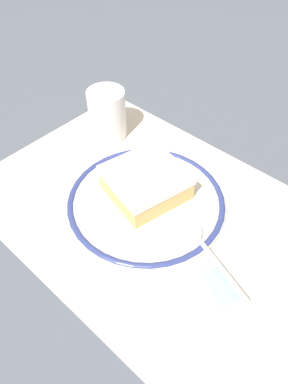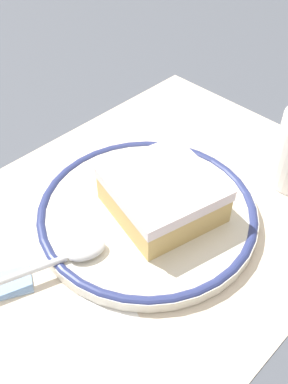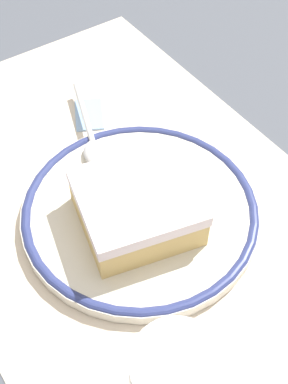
% 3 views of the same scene
% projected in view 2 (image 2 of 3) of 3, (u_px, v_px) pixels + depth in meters
% --- Properties ---
extents(ground_plane, '(2.40, 2.40, 0.00)m').
position_uv_depth(ground_plane, '(125.00, 234.00, 0.43)').
color(ground_plane, '#4C515B').
extents(placemat, '(0.53, 0.34, 0.00)m').
position_uv_depth(placemat, '(125.00, 233.00, 0.43)').
color(placemat, beige).
rests_on(placemat, ground_plane).
extents(plate, '(0.22, 0.22, 0.01)m').
position_uv_depth(plate, '(144.00, 209.00, 0.44)').
color(plate, silver).
rests_on(plate, placemat).
extents(cake_slice, '(0.11, 0.12, 0.04)m').
position_uv_depth(cake_slice, '(163.00, 194.00, 0.42)').
color(cake_slice, '#DBB76B').
rests_on(cake_slice, plate).
extents(spoon, '(0.13, 0.06, 0.01)m').
position_uv_depth(spoon, '(66.00, 256.00, 0.39)').
color(spoon, silver).
rests_on(spoon, plate).
extents(napkin, '(0.16, 0.17, 0.00)m').
position_uv_depth(napkin, '(82.00, 375.00, 0.33)').
color(napkin, white).
rests_on(napkin, placemat).
extents(sugar_packet, '(0.06, 0.05, 0.01)m').
position_uv_depth(sugar_packet, '(2.00, 284.00, 0.38)').
color(sugar_packet, '#8CB2E0').
rests_on(sugar_packet, placemat).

